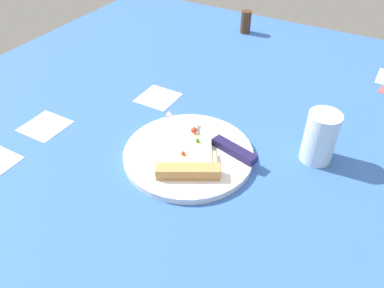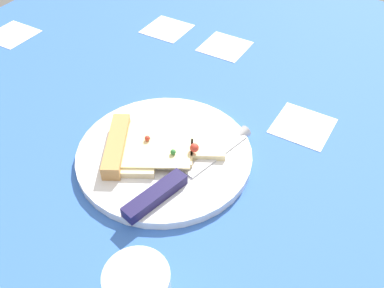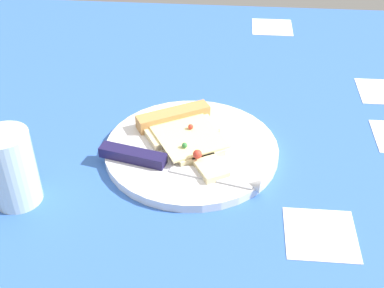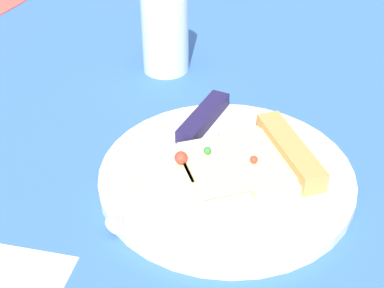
{
  "view_description": "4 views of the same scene",
  "coord_description": "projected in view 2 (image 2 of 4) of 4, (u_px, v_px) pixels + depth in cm",
  "views": [
    {
      "loc": [
        -30.97,
        59.73,
        51.34
      ],
      "look_at": [
        -1.21,
        7.64,
        2.2
      ],
      "focal_mm": 35.74,
      "sensor_mm": 36.0,
      "label": 1
    },
    {
      "loc": [
        -38.19,
        -17.73,
        46.23
      ],
      "look_at": [
        1.47,
        5.92,
        2.25
      ],
      "focal_mm": 39.99,
      "sensor_mm": 36.0,
      "label": 2
    },
    {
      "loc": [
        4.22,
        -52.41,
        47.27
      ],
      "look_at": [
        -1.15,
        9.01,
        1.84
      ],
      "focal_mm": 47.6,
      "sensor_mm": 36.0,
      "label": 3
    },
    {
      "loc": [
        42.05,
        15.04,
        36.57
      ],
      "look_at": [
        -2.57,
        5.24,
        3.27
      ],
      "focal_mm": 50.89,
      "sensor_mm": 36.0,
      "label": 4
    }
  ],
  "objects": [
    {
      "name": "knife",
      "position": [
        180.0,
        178.0,
        0.59
      ],
      "size": [
        23.81,
        7.78,
        2.45
      ],
      "rotation": [
        0.0,
        0.0,
        4.47
      ],
      "color": "silver",
      "rests_on": "plate"
    },
    {
      "name": "plate",
      "position": [
        164.0,
        155.0,
        0.64
      ],
      "size": [
        26.31,
        26.31,
        1.34
      ],
      "primitive_type": "cylinder",
      "color": "silver",
      "rests_on": "ground_plane"
    },
    {
      "name": "pizza_slice",
      "position": [
        147.0,
        147.0,
        0.63
      ],
      "size": [
        15.35,
        18.99,
        2.64
      ],
      "rotation": [
        0.0,
        0.0,
        3.66
      ],
      "color": "beige",
      "rests_on": "plate"
    },
    {
      "name": "ground_plane",
      "position": [
        221.0,
        182.0,
        0.63
      ],
      "size": [
        140.34,
        140.34,
        3.0
      ],
      "color": "#3360B7",
      "rests_on": "ground"
    }
  ]
}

